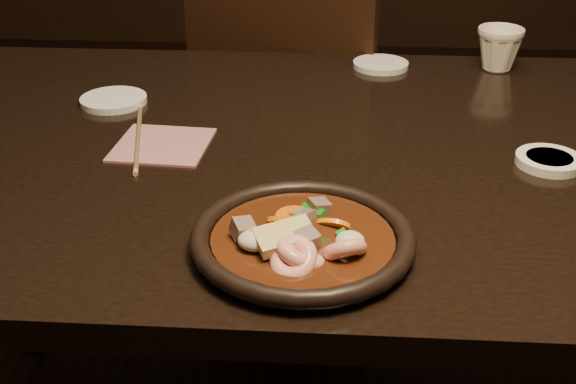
# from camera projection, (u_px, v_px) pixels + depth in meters

# --- Properties ---
(table) EXTENTS (1.60, 0.90, 0.75)m
(table) POSITION_uv_depth(u_px,v_px,m) (331.00, 187.00, 1.13)
(table) COLOR black
(table) RESTS_ON floor
(chair) EXTENTS (0.58, 0.58, 0.97)m
(chair) POSITION_uv_depth(u_px,v_px,m) (300.00, 121.00, 1.76)
(chair) COLOR black
(chair) RESTS_ON floor
(plate) EXTENTS (0.26, 0.26, 0.03)m
(plate) POSITION_uv_depth(u_px,v_px,m) (303.00, 240.00, 0.83)
(plate) COLOR black
(plate) RESTS_ON table
(stirfry) EXTENTS (0.17, 0.16, 0.05)m
(stirfry) POSITION_uv_depth(u_px,v_px,m) (302.00, 240.00, 0.82)
(stirfry) COLOR #3A190A
(stirfry) RESTS_ON plate
(soy_dish) EXTENTS (0.09, 0.09, 0.01)m
(soy_dish) POSITION_uv_depth(u_px,v_px,m) (549.00, 161.00, 1.03)
(soy_dish) COLOR white
(soy_dish) RESTS_ON table
(saucer_left) EXTENTS (0.11, 0.11, 0.01)m
(saucer_left) POSITION_uv_depth(u_px,v_px,m) (114.00, 100.00, 1.24)
(saucer_left) COLOR white
(saucer_left) RESTS_ON table
(saucer_right) EXTENTS (0.11, 0.11, 0.01)m
(saucer_right) POSITION_uv_depth(u_px,v_px,m) (381.00, 65.00, 1.41)
(saucer_right) COLOR white
(saucer_right) RESTS_ON table
(tea_cup) EXTENTS (0.11, 0.11, 0.09)m
(tea_cup) POSITION_uv_depth(u_px,v_px,m) (499.00, 47.00, 1.38)
(tea_cup) COLOR white
(tea_cup) RESTS_ON table
(chopsticks) EXTENTS (0.06, 0.25, 0.01)m
(chopsticks) POSITION_uv_depth(u_px,v_px,m) (138.00, 137.00, 1.11)
(chopsticks) COLOR tan
(chopsticks) RESTS_ON table
(napkin) EXTENTS (0.15, 0.15, 0.00)m
(napkin) POSITION_uv_depth(u_px,v_px,m) (163.00, 145.00, 1.09)
(napkin) COLOR #A8676D
(napkin) RESTS_ON table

